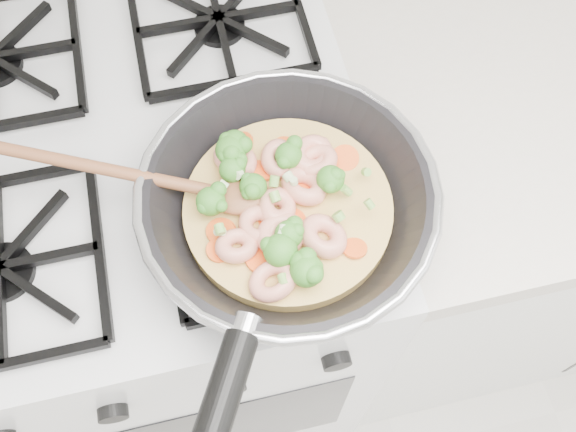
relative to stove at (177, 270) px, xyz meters
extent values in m
cube|color=silver|center=(0.00, 0.00, -0.01)|extent=(0.60, 0.60, 0.90)
cube|color=black|center=(0.00, 0.00, 0.45)|extent=(0.56, 0.56, 0.02)
cube|color=white|center=(0.80, 0.00, -0.03)|extent=(1.00, 0.58, 0.86)
torus|color=#B8B8C0|center=(0.17, -0.17, 0.52)|extent=(0.33, 0.33, 0.01)
cylinder|color=#DAB35E|center=(0.17, -0.17, 0.49)|extent=(0.23, 0.23, 0.02)
ellipsoid|color=brown|center=(0.13, -0.15, 0.50)|extent=(0.07, 0.06, 0.02)
cylinder|color=brown|center=(-0.01, -0.10, 0.53)|extent=(0.26, 0.11, 0.06)
torus|color=#E19E85|center=(0.20, -0.21, 0.50)|extent=(0.08, 0.08, 0.03)
torus|color=#E19E85|center=(0.17, -0.11, 0.50)|extent=(0.06, 0.05, 0.02)
torus|color=#E19E85|center=(0.14, -0.19, 0.50)|extent=(0.06, 0.06, 0.02)
torus|color=#E19E85|center=(0.14, -0.25, 0.50)|extent=(0.06, 0.07, 0.03)
torus|color=#E19E85|center=(0.16, -0.20, 0.50)|extent=(0.07, 0.07, 0.02)
torus|color=#E19E85|center=(0.21, -0.11, 0.50)|extent=(0.08, 0.08, 0.03)
torus|color=#E19E85|center=(0.16, -0.17, 0.50)|extent=(0.06, 0.06, 0.03)
torus|color=#E19E85|center=(0.11, -0.20, 0.50)|extent=(0.05, 0.05, 0.02)
torus|color=#E19E85|center=(0.19, -0.15, 0.50)|extent=(0.08, 0.08, 0.03)
torus|color=#E19E85|center=(0.13, -0.10, 0.50)|extent=(0.08, 0.07, 0.03)
torus|color=#E19E85|center=(0.21, -0.12, 0.50)|extent=(0.06, 0.07, 0.03)
ellipsoid|color=#47912F|center=(0.18, -0.12, 0.52)|extent=(0.04, 0.04, 0.03)
ellipsoid|color=#47912F|center=(0.12, -0.12, 0.52)|extent=(0.04, 0.04, 0.03)
ellipsoid|color=#47912F|center=(0.17, -0.25, 0.52)|extent=(0.04, 0.04, 0.03)
ellipsoid|color=#47912F|center=(0.12, -0.10, 0.52)|extent=(0.05, 0.05, 0.03)
ellipsoid|color=#47912F|center=(0.09, -0.15, 0.52)|extent=(0.04, 0.04, 0.03)
ellipsoid|color=#47912F|center=(0.14, -0.15, 0.52)|extent=(0.04, 0.04, 0.03)
ellipsoid|color=#47912F|center=(0.13, -0.09, 0.52)|extent=(0.04, 0.04, 0.03)
ellipsoid|color=#47912F|center=(0.16, -0.21, 0.52)|extent=(0.04, 0.04, 0.03)
ellipsoid|color=#47912F|center=(0.22, -0.16, 0.52)|extent=(0.04, 0.04, 0.03)
ellipsoid|color=#47912F|center=(0.15, -0.22, 0.52)|extent=(0.05, 0.05, 0.04)
cylinder|color=orange|center=(0.21, -0.13, 0.50)|extent=(0.04, 0.04, 0.01)
cylinder|color=orange|center=(0.25, -0.12, 0.50)|extent=(0.04, 0.04, 0.01)
cylinder|color=orange|center=(0.09, -0.20, 0.50)|extent=(0.03, 0.03, 0.00)
cylinder|color=orange|center=(0.13, -0.22, 0.50)|extent=(0.04, 0.04, 0.01)
cylinder|color=orange|center=(0.15, -0.12, 0.50)|extent=(0.04, 0.04, 0.01)
cylinder|color=orange|center=(0.19, -0.09, 0.50)|extent=(0.03, 0.03, 0.01)
cylinder|color=orange|center=(0.17, -0.18, 0.50)|extent=(0.04, 0.04, 0.01)
cylinder|color=orange|center=(0.23, -0.23, 0.50)|extent=(0.04, 0.04, 0.01)
cylinder|color=orange|center=(0.19, -0.10, 0.50)|extent=(0.03, 0.03, 0.01)
cylinder|color=orange|center=(0.10, -0.18, 0.50)|extent=(0.04, 0.04, 0.01)
cylinder|color=orange|center=(0.19, -0.15, 0.50)|extent=(0.03, 0.04, 0.00)
cylinder|color=orange|center=(0.10, -0.18, 0.50)|extent=(0.04, 0.04, 0.01)
cylinder|color=orange|center=(0.14, -0.08, 0.50)|extent=(0.04, 0.04, 0.01)
cylinder|color=orange|center=(0.14, -0.17, 0.50)|extent=(0.04, 0.04, 0.01)
cylinder|color=orange|center=(0.13, -0.09, 0.50)|extent=(0.04, 0.04, 0.00)
cylinder|color=#78B046|center=(0.12, -0.13, 0.52)|extent=(0.01, 0.01, 0.01)
cylinder|color=#78B046|center=(0.16, -0.15, 0.52)|extent=(0.01, 0.01, 0.01)
cylinder|color=beige|center=(0.22, -0.16, 0.51)|extent=(0.01, 0.01, 0.01)
cylinder|color=beige|center=(0.16, -0.21, 0.52)|extent=(0.01, 0.01, 0.01)
cylinder|color=#78B046|center=(0.10, -0.19, 0.52)|extent=(0.01, 0.01, 0.01)
cylinder|color=#78B046|center=(0.15, -0.26, 0.51)|extent=(0.01, 0.01, 0.01)
cylinder|color=#78B046|center=(0.22, -0.20, 0.52)|extent=(0.01, 0.01, 0.01)
cylinder|color=#78B046|center=(0.25, -0.20, 0.52)|extent=(0.01, 0.01, 0.01)
cylinder|color=#78B046|center=(0.16, -0.16, 0.52)|extent=(0.01, 0.01, 0.01)
cylinder|color=#78B046|center=(0.13, -0.09, 0.52)|extent=(0.01, 0.01, 0.01)
cylinder|color=#78B046|center=(0.26, -0.15, 0.51)|extent=(0.01, 0.01, 0.01)
cylinder|color=beige|center=(0.13, -0.13, 0.52)|extent=(0.01, 0.01, 0.01)
cylinder|color=beige|center=(0.18, -0.14, 0.52)|extent=(0.01, 0.01, 0.01)
cylinder|color=beige|center=(0.18, -0.15, 0.52)|extent=(0.01, 0.01, 0.01)
cylinder|color=beige|center=(0.10, -0.19, 0.52)|extent=(0.01, 0.01, 0.01)
cylinder|color=beige|center=(0.11, -0.14, 0.52)|extent=(0.01, 0.01, 0.01)
cylinder|color=#78B046|center=(0.24, -0.17, 0.51)|extent=(0.01, 0.01, 0.01)
camera|label=1|loc=(0.10, -0.48, 1.11)|focal=40.10mm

